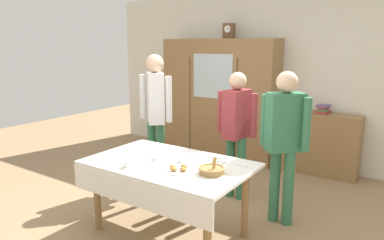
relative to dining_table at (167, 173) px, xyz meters
name	(u,v)px	position (x,y,z in m)	size (l,w,h in m)	color
ground_plane	(182,224)	(0.00, 0.23, -0.65)	(12.00, 12.00, 0.00)	#997A56
back_wall	(278,78)	(0.00, 2.88, 0.70)	(6.40, 0.10, 2.70)	silver
dining_table	(167,173)	(0.00, 0.00, 0.00)	(1.59, 0.99, 0.75)	olive
wall_cabinet	(219,99)	(-0.90, 2.59, 0.34)	(1.99, 0.46, 1.97)	olive
mantel_clock	(229,31)	(-0.74, 2.59, 1.44)	(0.18, 0.11, 0.24)	brown
bookshelf_low	(320,144)	(0.78, 2.64, -0.19)	(1.07, 0.35, 0.91)	olive
book_stack	(323,109)	(0.78, 2.64, 0.32)	(0.18, 0.21, 0.12)	#99332D
tea_cup_far_right	(218,160)	(0.40, 0.29, 0.13)	(0.13, 0.13, 0.06)	white
tea_cup_mid_left	(183,160)	(0.11, 0.10, 0.13)	(0.13, 0.13, 0.06)	white
tea_cup_near_right	(127,165)	(-0.23, -0.31, 0.13)	(0.13, 0.13, 0.06)	white
tea_cup_front_edge	(157,157)	(-0.16, 0.04, 0.13)	(0.13, 0.13, 0.06)	white
bread_basket	(212,170)	(0.51, -0.01, 0.14)	(0.24, 0.24, 0.16)	#9E7542
pastry_plate	(179,169)	(0.22, -0.11, 0.12)	(0.28, 0.28, 0.05)	white
spoon_back_edge	(244,166)	(0.66, 0.32, 0.11)	(0.12, 0.02, 0.01)	silver
spoon_near_left	(133,154)	(-0.47, 0.03, 0.11)	(0.12, 0.02, 0.01)	silver
spoon_near_right	(168,154)	(-0.17, 0.24, 0.11)	(0.12, 0.02, 0.01)	silver
person_beside_shelf	(284,133)	(0.84, 0.87, 0.34)	(0.52, 0.40, 1.62)	#33704C
person_behind_table_left	(155,107)	(-0.93, 0.95, 0.43)	(0.52, 0.40, 1.75)	#33704C
person_by_cabinet	(237,124)	(0.15, 1.18, 0.30)	(0.52, 0.38, 1.56)	#33704C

